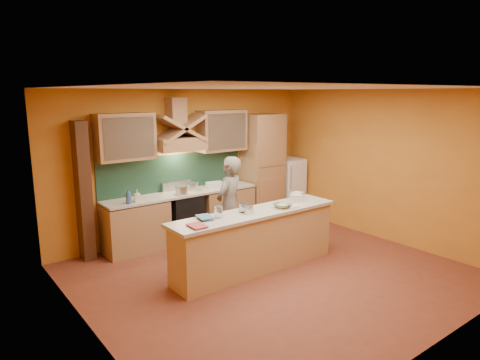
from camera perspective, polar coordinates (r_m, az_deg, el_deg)
floor at (r=6.75m, az=4.39°, el=-12.33°), size 5.50×5.00×0.01m
ceiling at (r=6.18m, az=4.79°, el=12.15°), size 5.50×5.00×0.01m
wall_back at (r=8.31m, az=-7.02°, el=2.26°), size 5.50×0.02×2.80m
wall_front at (r=4.82m, az=24.94°, el=-5.59°), size 5.50×0.02×2.80m
wall_left at (r=4.97m, az=-19.81°, el=-4.69°), size 0.02×5.00×2.80m
wall_right at (r=8.38m, az=18.72°, el=1.81°), size 0.02×5.00×2.80m
base_cabinet_left at (r=7.72m, az=-13.75°, el=-6.12°), size 1.10×0.60×0.86m
base_cabinet_right at (r=8.62m, az=-2.11°, el=-3.93°), size 1.10×0.60×0.86m
counter_top at (r=8.01m, az=-7.69°, el=-1.77°), size 3.00×0.62×0.04m
stove at (r=8.12m, az=-7.60°, el=-4.86°), size 0.60×0.58×0.90m
backsplash at (r=8.18m, az=-8.75°, el=0.99°), size 3.00×0.03×0.70m
range_hood at (r=7.89m, az=-8.05°, el=4.82°), size 0.92×0.50×0.24m
hood_chimney at (r=7.93m, az=-8.53°, el=9.04°), size 0.30×0.30×0.50m
upper_cabinet_left at (r=7.50m, az=-15.06°, el=5.57°), size 1.00×0.35×0.80m
upper_cabinet_right at (r=8.47m, az=-2.40°, el=6.60°), size 1.00×0.35×0.80m
pantry_column at (r=9.06m, az=3.02°, el=1.49°), size 0.80×0.60×2.30m
fridge at (r=9.65m, az=6.39°, el=-0.96°), size 0.58×0.60×1.30m
trim_column_left at (r=7.41m, az=-20.15°, el=-1.48°), size 0.20×0.30×2.30m
island_body at (r=6.74m, az=2.09°, el=-8.33°), size 2.80×0.55×0.88m
island_top at (r=6.59m, az=2.12°, el=-4.40°), size 2.90×0.62×0.05m
person at (r=7.26m, az=-1.42°, el=-3.48°), size 0.73×0.62×1.70m
pot_large at (r=7.83m, az=-7.76°, el=-1.47°), size 0.25×0.25×0.16m
pot_small at (r=8.11m, az=-6.33°, el=-1.00°), size 0.23×0.23×0.15m
soap_bottle_a at (r=7.43m, az=-13.53°, el=-2.06°), size 0.11×0.12×0.21m
soap_bottle_b at (r=7.34m, az=-14.64°, el=-2.09°), size 0.10×0.10×0.26m
bowl_back at (r=8.39m, az=-2.79°, el=-0.69°), size 0.28×0.28×0.07m
dish_rack at (r=8.30m, az=-3.33°, el=-0.68°), size 0.36×0.31×0.11m
book_lower at (r=5.81m, az=-6.63°, el=-6.30°), size 0.22×0.29×0.03m
book_upper at (r=6.16m, az=-5.57°, el=-5.04°), size 0.25×0.31×0.02m
jar_large at (r=6.24m, az=-2.88°, el=-4.28°), size 0.15×0.15×0.17m
jar_small at (r=6.51m, az=0.45°, el=-3.71°), size 0.14×0.14×0.14m
kitchen_scale at (r=6.43m, az=1.20°, el=-4.13°), size 0.15×0.15×0.10m
mixing_bowl at (r=6.81m, az=5.69°, el=-3.42°), size 0.30×0.30×0.07m
cloth at (r=6.88m, az=6.87°, el=-3.51°), size 0.26×0.21×0.02m
grocery_bag_a at (r=7.34m, az=7.62°, el=-2.12°), size 0.23×0.21×0.13m
grocery_bag_b at (r=7.21m, az=7.53°, el=-2.41°), size 0.23×0.21×0.12m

